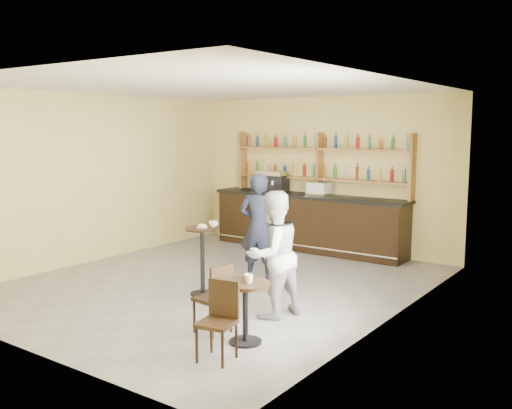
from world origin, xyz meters
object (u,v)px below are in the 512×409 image
Objects in this scene: bar_counter at (308,222)px; espresso_machine at (273,181)px; pastry_case at (319,189)px; chair_south at (217,322)px; cafe_table at (245,313)px; patron_second at (273,254)px; chair_west at (213,298)px; pedestal_table at (202,261)px; man_main at (259,227)px.

espresso_machine is at bearing 180.00° from bar_counter.
espresso_machine is 1.43× the size of pastry_case.
chair_south is (3.01, -5.59, -0.96)m from espresso_machine.
cafe_table is 1.14m from patron_second.
patron_second is (0.28, 0.95, 0.42)m from chair_west.
pastry_case is 0.59× the size of cafe_table.
pedestal_table is 0.61× the size of patron_second.
man_main is (0.33, -2.61, -0.40)m from pastry_case.
patron_second is at bearing -65.88° from bar_counter.
pedestal_table is 0.58× the size of man_main.
espresso_machine is 0.84× the size of cafe_table.
pedestal_table is 1.18× the size of chair_west.
bar_counter is 9.83× the size of pastry_case.
man_main is 2.44× the size of cafe_table.
cafe_table is at bearing -69.03° from pastry_case.
cafe_table is at bearing 31.24° from patron_second.
bar_counter is at bearing 100.75° from chair_south.
patron_second is (1.79, -3.99, 0.28)m from bar_counter.
pastry_case is (1.15, 0.00, -0.09)m from espresso_machine.
chair_west is at bearing 174.81° from cafe_table.
pedestal_table is (0.09, -3.77, -0.78)m from pastry_case.
pedestal_table reaches higher than chair_south.
espresso_machine reaches higher than chair_south.
chair_west is (1.51, -4.94, -0.14)m from bar_counter.
pastry_case is (0.25, 0.00, 0.72)m from bar_counter.
espresso_machine reaches higher than bar_counter.
chair_south is (2.11, -5.59, -0.15)m from bar_counter.
cafe_table is at bearing -35.23° from pedestal_table.
man_main is 2.56m from chair_west.
chair_west is 1.07m from patron_second.
man_main reaches higher than espresso_machine.
man_main reaches higher than bar_counter.
pastry_case reaches higher than cafe_table.
espresso_machine is 4.84m from patron_second.
chair_south is at bearing -69.29° from bar_counter.
pedestal_table is (1.24, -3.77, -0.87)m from espresso_machine.
pastry_case is 3.85m from pedestal_table.
cafe_table is (1.73, -1.22, -0.15)m from pedestal_table.
pedestal_table is 1.66m from chair_west.
bar_counter is at bearing -156.61° from chair_west.
chair_south is at bearing -70.57° from pastry_case.
patron_second is (1.22, -1.38, -0.05)m from man_main.
pedestal_table is 1.25m from man_main.
patron_second is at bearing 105.42° from cafe_table.
cafe_table is (2.96, -4.99, -1.03)m from espresso_machine.
bar_counter is 6.90× the size of espresso_machine.
pastry_case is 0.50× the size of chair_west.
bar_counter is 0.76m from pastry_case.
pastry_case reaches higher than bar_counter.
patron_second is (-0.27, 1.00, 0.49)m from cafe_table.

